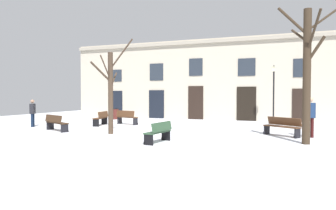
% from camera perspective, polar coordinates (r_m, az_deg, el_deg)
% --- Properties ---
extents(ground_plane, '(35.09, 35.09, 0.00)m').
position_cam_1_polar(ground_plane, '(15.89, -2.18, -4.99)').
color(ground_plane, white).
extents(building_facade, '(21.93, 0.60, 6.23)m').
position_cam_1_polar(building_facade, '(24.20, 5.90, 4.85)').
color(building_facade, '#BCB29E').
rests_on(building_facade, ground).
extents(tree_left_of_center, '(2.60, 2.08, 5.50)m').
position_cam_1_polar(tree_left_of_center, '(12.99, 24.42, 5.86)').
color(tree_left_of_center, '#382B1E').
rests_on(tree_left_of_center, ground).
extents(tree_right_of_center, '(1.80, 1.75, 4.55)m').
position_cam_1_polar(tree_right_of_center, '(15.18, -10.63, 2.77)').
color(tree_right_of_center, '#423326').
rests_on(tree_right_of_center, ground).
extents(streetlamp, '(0.30, 0.30, 3.85)m').
position_cam_1_polar(streetlamp, '(21.11, 19.04, 3.00)').
color(streetlamp, black).
rests_on(streetlamp, ground).
extents(litter_bin, '(0.49, 0.49, 0.84)m').
position_cam_1_polar(litter_bin, '(24.34, -9.70, -1.64)').
color(litter_bin, '#4C1E19').
rests_on(litter_bin, ground).
extents(bench_back_to_back_right, '(0.66, 1.58, 0.84)m').
position_cam_1_polar(bench_back_to_back_right, '(12.22, -1.73, -5.03)').
color(bench_back_to_back_right, '#2D4C33').
rests_on(bench_back_to_back_right, ground).
extents(bench_near_center_tree, '(1.70, 1.41, 0.87)m').
position_cam_1_polar(bench_near_center_tree, '(15.12, 20.44, -3.71)').
color(bench_near_center_tree, '#51331E').
rests_on(bench_near_center_tree, ground).
extents(bench_back_to_back_left, '(0.74, 1.60, 0.88)m').
position_cam_1_polar(bench_back_to_back_left, '(19.56, -12.33, -2.39)').
color(bench_back_to_back_left, '#51331E').
rests_on(bench_back_to_back_left, ground).
extents(bench_near_lamp, '(1.87, 1.20, 0.86)m').
position_cam_1_polar(bench_near_lamp, '(17.20, -20.09, -3.07)').
color(bench_near_lamp, '#3D2819').
rests_on(bench_near_lamp, ground).
extents(bench_facing_shops, '(1.62, 0.88, 0.91)m').
position_cam_1_polar(bench_facing_shops, '(19.89, -7.68, -2.27)').
color(bench_facing_shops, '#51331E').
rests_on(bench_facing_shops, ground).
extents(person_crossing_plaza, '(0.35, 0.43, 1.63)m').
position_cam_1_polar(person_crossing_plaza, '(19.94, -23.86, -1.17)').
color(person_crossing_plaza, black).
rests_on(person_crossing_plaza, ground).
extents(person_near_bench, '(0.43, 0.34, 1.83)m').
position_cam_1_polar(person_near_bench, '(15.03, 24.92, -1.63)').
color(person_near_bench, '#350F0F').
rests_on(person_near_bench, ground).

